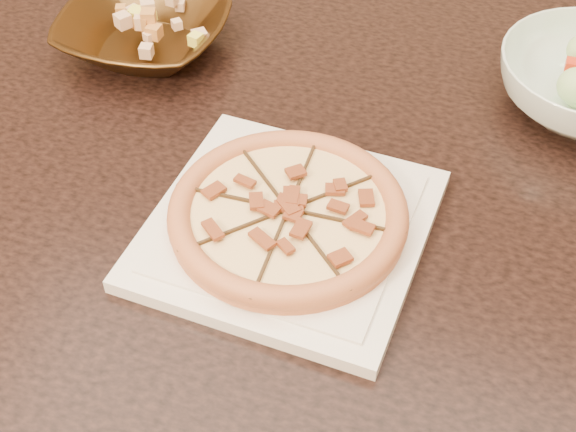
# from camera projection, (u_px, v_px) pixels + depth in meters

# --- Properties ---
(dining_table) EXTENTS (1.54, 1.02, 0.75)m
(dining_table) POSITION_uv_depth(u_px,v_px,m) (259.00, 194.00, 1.09)
(dining_table) COLOR black
(dining_table) RESTS_ON floor
(plate) EXTENTS (0.32, 0.32, 0.02)m
(plate) POSITION_uv_depth(u_px,v_px,m) (288.00, 228.00, 0.91)
(plate) COLOR silver
(plate) RESTS_ON dining_table
(pizza) EXTENTS (0.27, 0.27, 0.03)m
(pizza) POSITION_uv_depth(u_px,v_px,m) (288.00, 214.00, 0.89)
(pizza) COLOR #DC7B51
(pizza) RESTS_ON plate
(bronze_bowl) EXTENTS (0.24, 0.24, 0.06)m
(bronze_bowl) POSITION_uv_depth(u_px,v_px,m) (145.00, 32.00, 1.15)
(bronze_bowl) COLOR #422C13
(bronze_bowl) RESTS_ON dining_table
(mixed_dish) EXTENTS (0.11, 0.12, 0.03)m
(mixed_dish) POSITION_uv_depth(u_px,v_px,m) (140.00, 5.00, 1.12)
(mixed_dish) COLOR #DCA87C
(mixed_dish) RESTS_ON bronze_bowl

